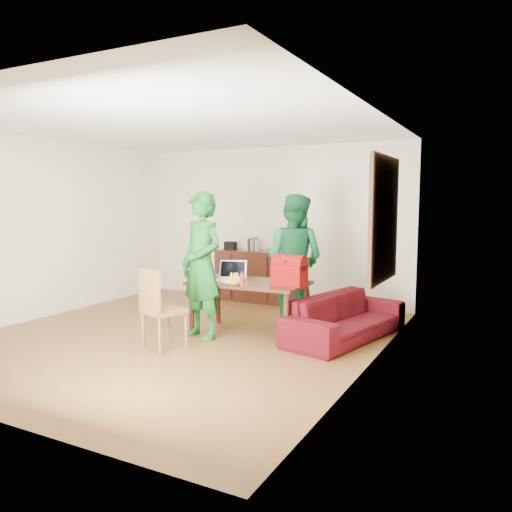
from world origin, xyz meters
The scene contains 10 objects.
room centered at (0.01, 0.13, 1.31)m, with size 5.20×5.70×2.90m.
table centered at (0.75, 0.52, 0.62)m, with size 1.53×0.89×0.71m.
chair centered at (0.14, -0.52, 0.28)m, with size 0.56×0.55×0.98m.
person_near centered at (0.29, 0.10, 0.94)m, with size 0.69×0.45×1.88m, color #125118.
person_far centered at (1.04, 1.34, 0.93)m, with size 0.91×0.71×1.86m, color #13582D.
laptop centered at (0.51, 0.45, 0.76)m, with size 0.43×0.36×0.26m.
bananas centered at (0.71, 0.19, 0.74)m, with size 0.16×0.10×0.06m, color #C49217, non-canonical shape.
bottle centered at (0.86, 0.14, 0.81)m, with size 0.07×0.07×0.20m, color #5C2515.
red_bag centered at (1.34, 0.49, 0.86)m, with size 0.41×0.24×0.30m, color #700A07.
sofa centered at (1.95, 0.90, 0.28)m, with size 1.92×0.75×0.56m, color #3E0B08.
Camera 1 is at (3.83, -5.19, 1.76)m, focal length 35.00 mm.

